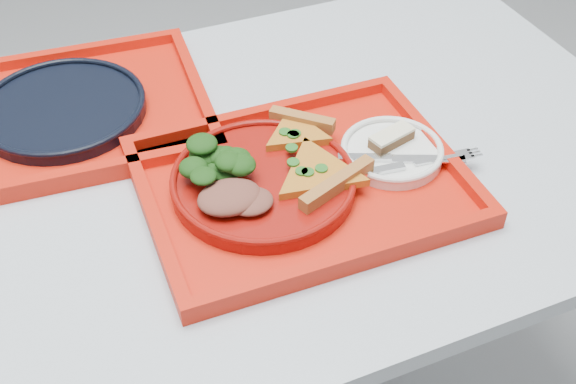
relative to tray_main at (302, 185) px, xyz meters
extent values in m
cube|color=#A7B0BB|center=(-0.21, 0.09, -0.02)|extent=(1.60, 0.80, 0.03)
cylinder|color=gray|center=(0.51, 0.41, -0.40)|extent=(0.05, 0.05, 0.72)
cube|color=red|center=(0.00, 0.00, 0.00)|extent=(0.46, 0.36, 0.01)
cube|color=red|center=(-0.28, 0.30, 0.00)|extent=(0.48, 0.38, 0.01)
cylinder|color=maroon|center=(-0.05, 0.01, 0.02)|extent=(0.26, 0.26, 0.02)
cylinder|color=white|center=(0.15, 0.00, 0.01)|extent=(0.15, 0.15, 0.01)
cylinder|color=black|center=(-0.28, 0.30, 0.01)|extent=(0.26, 0.26, 0.02)
ellipsoid|color=black|center=(-0.10, 0.05, 0.05)|extent=(0.10, 0.09, 0.05)
ellipsoid|color=brown|center=(-0.12, -0.02, 0.04)|extent=(0.09, 0.07, 0.03)
cube|color=#4F341A|center=(0.15, 0.01, 0.03)|extent=(0.07, 0.05, 0.01)
cube|color=beige|center=(0.15, 0.01, 0.04)|extent=(0.07, 0.05, 0.00)
cube|color=silver|center=(0.15, -0.03, 0.02)|extent=(0.18, 0.09, 0.01)
cube|color=silver|center=(0.16, -0.04, 0.02)|extent=(0.19, 0.04, 0.01)
camera|label=1|loc=(-0.31, -0.70, 0.70)|focal=45.00mm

